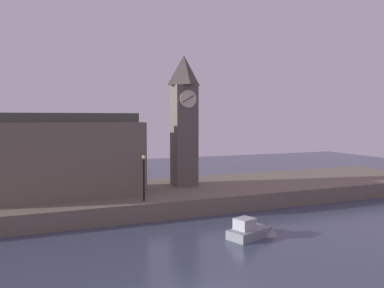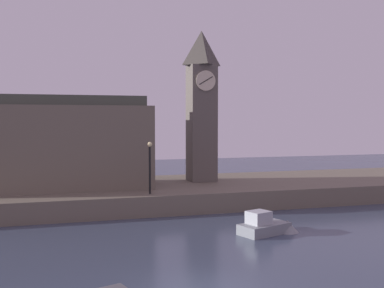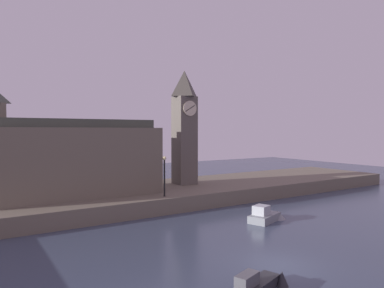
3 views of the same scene
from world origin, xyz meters
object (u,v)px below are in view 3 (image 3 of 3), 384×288
at_px(boat_barge_dark, 259,286).
at_px(boat_cruiser_grey, 268,216).
at_px(streetlamp, 164,171).
at_px(clock_tower, 184,125).
at_px(parliament_hall, 73,159).

bearing_deg(boat_barge_dark, boat_cruiser_grey, 43.86).
xyz_separation_m(streetlamp, boat_barge_dark, (-4.08, -17.20, -3.52)).
bearing_deg(streetlamp, boat_cruiser_grey, -52.11).
xyz_separation_m(clock_tower, streetlamp, (-5.78, -5.87, -4.45)).
bearing_deg(parliament_hall, boat_cruiser_grey, -43.20).
distance_m(boat_barge_dark, boat_cruiser_grey, 13.86).
relative_size(clock_tower, streetlamp, 3.46).
xyz_separation_m(clock_tower, boat_barge_dark, (-9.86, -23.08, -7.97)).
relative_size(boat_barge_dark, boat_cruiser_grey, 1.01).
xyz_separation_m(clock_tower, parliament_hall, (-13.04, -1.10, -3.27)).
xyz_separation_m(parliament_hall, boat_cruiser_grey, (13.17, -12.37, -4.60)).
height_order(clock_tower, parliament_hall, clock_tower).
distance_m(clock_tower, parliament_hall, 13.49).
distance_m(parliament_hall, boat_barge_dark, 22.69).
height_order(parliament_hall, boat_cruiser_grey, parliament_hall).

